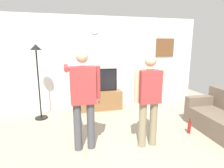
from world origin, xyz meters
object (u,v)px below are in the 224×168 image
Objects in this scene: framed_picture at (165,48)px; person_standing_nearer_lamp at (83,95)px; tv_stand at (98,101)px; television at (97,80)px; person_standing_nearer_couch at (149,96)px; floor_lamp at (37,67)px; wall_clock at (95,29)px; beverage_bottle at (189,127)px.

person_standing_nearer_lamp is at bearing -141.34° from framed_picture.
television reaches higher than tv_stand.
framed_picture is at bearing 55.20° from person_standing_nearer_couch.
wall_clock is at bearing 21.03° from floor_lamp.
person_standing_nearer_lamp is at bearing -61.82° from floor_lamp.
wall_clock reaches higher than television.
wall_clock reaches higher than framed_picture.
floor_lamp is (-1.54, -0.30, 1.08)m from tv_stand.
wall_clock is (0.00, 0.24, 1.47)m from television.
person_standing_nearer_lamp reaches higher than beverage_bottle.
television is 2.72m from beverage_bottle.
tv_stand is 4.28× the size of beverage_bottle.
wall_clock is at bearing -179.87° from framed_picture.
beverage_bottle is (3.17, -1.71, -1.22)m from floor_lamp.
framed_picture is 0.35× the size of person_standing_nearer_lamp.
tv_stand is at bearing -172.64° from framed_picture.
framed_picture is at bearing 38.66° from person_standing_nearer_lamp.
framed_picture is 3.90m from floor_lamp.
framed_picture is (2.28, 0.00, -0.54)m from wall_clock.
wall_clock is at bearing 125.33° from beverage_bottle.
tv_stand is 2.59m from beverage_bottle.
tv_stand reaches higher than beverage_bottle.
person_standing_nearer_lamp is 1.05× the size of person_standing_nearer_couch.
floor_lamp is 2.85m from person_standing_nearer_couch.
tv_stand is at bearing -90.00° from wall_clock.
floor_lamp reaches higher than person_standing_nearer_lamp.
framed_picture is at bearing 6.21° from television.
framed_picture reaches higher than person_standing_nearer_lamp.
person_standing_nearer_couch is at bearing -124.80° from framed_picture.
tv_stand is 2.38m from person_standing_nearer_couch.
floor_lamp is (-3.83, -0.60, -0.44)m from framed_picture.
wall_clock is 2.74m from person_standing_nearer_lamp.
framed_picture reaches higher than floor_lamp.
wall_clock reaches higher than person_standing_nearer_lamp.
wall_clock is 0.16× the size of person_standing_nearer_lamp.
television is at bearing -90.00° from wall_clock.
person_standing_nearer_couch is (0.54, -2.51, -1.37)m from wall_clock.
floor_lamp is 1.11× the size of person_standing_nearer_couch.
beverage_bottle is (-0.65, -2.30, -1.66)m from framed_picture.
person_standing_nearer_couch is at bearing -169.28° from beverage_bottle.
television is 1.66m from floor_lamp.
framed_picture is 1.91× the size of beverage_bottle.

